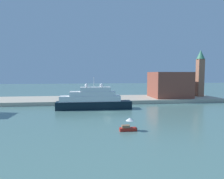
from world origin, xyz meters
TOP-DOWN VIEW (x-y plane):
  - ground at (0.00, 0.00)m, footprint 400.00×400.00m
  - quay_dock at (0.00, 27.10)m, footprint 110.00×22.21m
  - large_yacht at (-4.44, 6.63)m, footprint 26.90×4.79m
  - small_motorboat at (2.39, -22.39)m, footprint 3.86×1.92m
  - harbor_building at (32.67, 26.19)m, footprint 17.12×15.88m
  - bell_tower at (48.90, 27.50)m, footprint 3.93×3.93m
  - parked_car at (-14.27, 20.33)m, footprint 3.90×1.77m
  - person_figure at (-10.56, 17.64)m, footprint 0.36×0.36m
  - mooring_bollard at (-1.67, 17.75)m, footprint 0.44×0.44m

SIDE VIEW (x-z plane):
  - ground at x=0.00m, z-range 0.00..0.00m
  - quay_dock at x=0.00m, z-range 0.00..1.55m
  - small_motorboat at x=2.39m, z-range -0.25..2.71m
  - mooring_bollard at x=-1.67m, z-range 1.55..2.18m
  - parked_car at x=-14.27m, z-range 1.46..2.74m
  - person_figure at x=-10.56m, z-range 1.48..3.22m
  - large_yacht at x=-4.44m, z-range -2.60..8.96m
  - harbor_building at x=32.67m, z-range 1.55..13.52m
  - bell_tower at x=48.90m, z-range 2.62..25.37m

